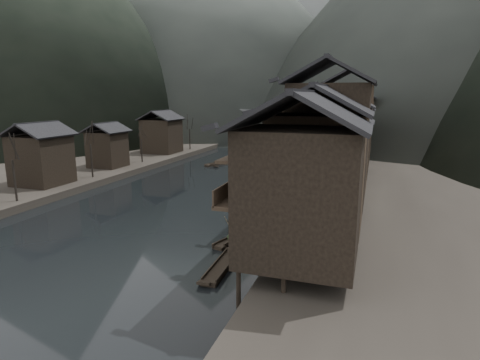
% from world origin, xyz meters
% --- Properties ---
extents(water, '(300.00, 300.00, 0.00)m').
position_xyz_m(water, '(0.00, 0.00, 0.00)').
color(water, black).
rests_on(water, ground).
extents(right_bank, '(40.00, 200.00, 1.80)m').
position_xyz_m(right_bank, '(35.00, 40.00, 0.90)').
color(right_bank, '#2D2823').
rests_on(right_bank, ground).
extents(left_bank, '(40.00, 200.00, 1.20)m').
position_xyz_m(left_bank, '(-35.00, 40.00, 0.60)').
color(left_bank, '#2D2823').
rests_on(left_bank, ground).
extents(stilt_houses, '(9.00, 67.60, 16.44)m').
position_xyz_m(stilt_houses, '(17.28, 19.35, 8.84)').
color(stilt_houses, black).
rests_on(stilt_houses, ground).
extents(left_houses, '(8.10, 53.20, 8.73)m').
position_xyz_m(left_houses, '(-20.50, 20.12, 5.66)').
color(left_houses, black).
rests_on(left_houses, left_bank).
extents(bare_trees, '(3.42, 60.93, 6.85)m').
position_xyz_m(bare_trees, '(-17.00, 16.59, 6.03)').
color(bare_trees, black).
rests_on(bare_trees, left_bank).
extents(moored_sampans, '(3.12, 48.85, 0.47)m').
position_xyz_m(moored_sampans, '(12.03, 15.68, 0.20)').
color(moored_sampans, black).
rests_on(moored_sampans, water).
extents(midriver_boats, '(12.30, 30.60, 0.45)m').
position_xyz_m(midriver_boats, '(-2.78, 49.00, 0.20)').
color(midriver_boats, black).
rests_on(midriver_boats, water).
extents(stone_bridge, '(40.00, 6.00, 9.00)m').
position_xyz_m(stone_bridge, '(-0.00, 72.00, 5.11)').
color(stone_bridge, '#4C4C4F').
rests_on(stone_bridge, ground).
extents(hero_sampan, '(2.30, 5.00, 0.44)m').
position_xyz_m(hero_sampan, '(10.15, -0.02, 0.20)').
color(hero_sampan, black).
rests_on(hero_sampan, water).
extents(cargo_heap, '(1.10, 1.43, 0.66)m').
position_xyz_m(cargo_heap, '(10.09, 0.20, 0.76)').
color(cargo_heap, black).
rests_on(cargo_heap, hero_sampan).
extents(boatman, '(0.73, 0.56, 1.78)m').
position_xyz_m(boatman, '(10.65, -1.69, 1.33)').
color(boatman, '#58585A').
rests_on(boatman, hero_sampan).
extents(bamboo_pole, '(1.05, 1.99, 3.73)m').
position_xyz_m(bamboo_pole, '(10.85, -1.69, 4.08)').
color(bamboo_pole, '#8C7A51').
rests_on(bamboo_pole, boatman).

